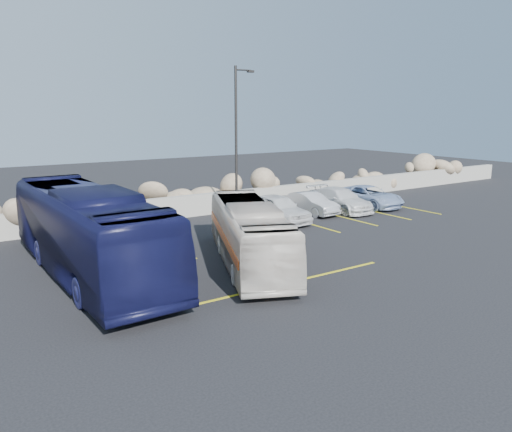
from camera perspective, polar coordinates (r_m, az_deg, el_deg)
ground at (r=17.82m, az=7.11°, el=-7.06°), size 90.00×90.00×0.00m
seawall at (r=27.55m, az=-9.40°, el=0.94°), size 60.00×0.40×1.20m
riprap_pile at (r=28.51m, az=-10.45°, el=2.70°), size 54.00×2.80×2.60m
parking_lines at (r=24.79m, az=6.82°, el=-1.61°), size 18.16×9.36×0.01m
lamppost at (r=26.09m, az=-2.18°, el=8.67°), size 1.14×0.18×8.00m
vintage_bus at (r=18.94m, az=-0.75°, el=-2.05°), size 5.22×8.70×2.40m
tour_coach at (r=18.61m, az=-18.68°, el=-1.71°), size 2.89×11.44×3.17m
car_a at (r=26.35m, az=2.55°, el=0.88°), size 1.74×4.28×1.45m
car_b at (r=28.63m, az=6.26°, el=1.46°), size 1.43×3.74×1.22m
car_c at (r=29.69m, az=9.56°, el=1.85°), size 2.03×4.64×1.33m
car_d at (r=31.38m, az=12.70°, el=2.21°), size 2.34×4.68×1.27m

